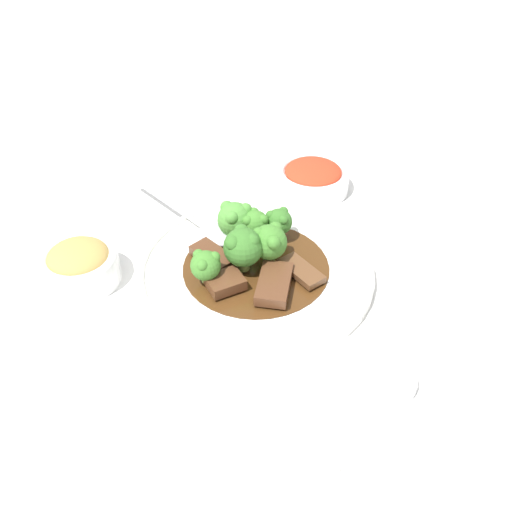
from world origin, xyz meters
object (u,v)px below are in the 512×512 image
beef_strip_0 (213,256)px  sauce_dish (388,380)px  broccoli_floret_0 (255,224)px  beef_strip_1 (301,271)px  broccoli_floret_3 (243,247)px  side_bowl_kimchi (312,177)px  side_bowl_appetizer (80,264)px  broccoli_floret_1 (206,265)px  main_plate (256,270)px  beef_strip_2 (274,284)px  broccoli_floret_2 (279,221)px  serving_spoon (207,228)px  broccoli_floret_5 (269,241)px  broccoli_floret_4 (235,219)px  beef_strip_3 (225,282)px

beef_strip_0 → sauce_dish: (0.26, -0.10, -0.02)m
beef_strip_0 → broccoli_floret_0: broccoli_floret_0 is taller
beef_strip_1 → broccoli_floret_0: (-0.08, 0.04, 0.02)m
broccoli_floret_3 → side_bowl_kimchi: size_ratio=0.53×
side_bowl_appetizer → sauce_dish: 0.42m
broccoli_floret_1 → beef_strip_0: bearing=105.3°
main_plate → beef_strip_2: bearing=-40.1°
broccoli_floret_0 → broccoli_floret_2: size_ratio=1.03×
beef_strip_1 → side_bowl_kimchi: size_ratio=0.62×
broccoli_floret_1 → side_bowl_appetizer: broccoli_floret_1 is taller
serving_spoon → sauce_dish: 0.34m
broccoli_floret_3 → beef_strip_2: bearing=-21.1°
broccoli_floret_1 → broccoli_floret_5: (0.06, 0.07, 0.01)m
broccoli_floret_0 → broccoli_floret_4: broccoli_floret_4 is taller
beef_strip_1 → side_bowl_appetizer: bearing=-158.5°
main_plate → broccoli_floret_1: (-0.05, -0.05, 0.04)m
beef_strip_1 → side_bowl_kimchi: bearing=105.7°
beef_strip_0 → beef_strip_1: (0.12, 0.02, -0.00)m
side_bowl_appetizer → broccoli_floret_2: bearing=37.9°
broccoli_floret_3 → side_bowl_kimchi: (0.01, 0.24, -0.03)m
beef_strip_0 → broccoli_floret_0: 0.07m
broccoli_floret_5 → broccoli_floret_2: bearing=97.9°
broccoli_floret_4 → broccoli_floret_1: bearing=-86.7°
beef_strip_2 → serving_spoon: bearing=151.0°
beef_strip_0 → broccoli_floret_4: 0.06m
broccoli_floret_5 → side_bowl_kimchi: size_ratio=0.48×
beef_strip_2 → sauce_dish: bearing=-24.9°
beef_strip_3 → serving_spoon: 0.12m
beef_strip_1 → beef_strip_0: bearing=-170.5°
side_bowl_kimchi → beef_strip_2: bearing=-81.2°
beef_strip_3 → sauce_dish: beef_strip_3 is taller
broccoli_floret_4 → broccoli_floret_5: bearing=-27.1°
beef_strip_0 → broccoli_floret_5: size_ratio=1.28×
side_bowl_kimchi → main_plate: bearing=-89.6°
serving_spoon → side_bowl_kimchi: bearing=64.4°
broccoli_floret_1 → broccoli_floret_4: size_ratio=0.86×
main_plate → broccoli_floret_2: bearing=85.6°
broccoli_floret_3 → broccoli_floret_4: broccoli_floret_3 is taller
beef_strip_2 → sauce_dish: (0.17, -0.08, -0.02)m
beef_strip_1 → broccoli_floret_4: 0.12m
main_plate → broccoli_floret_0: broccoli_floret_0 is taller
beef_strip_2 → beef_strip_3: bearing=-159.1°
broccoli_floret_3 → broccoli_floret_2: bearing=77.7°
beef_strip_3 → broccoli_floret_1: 0.03m
main_plate → broccoli_floret_5: size_ratio=5.67×
main_plate → sauce_dish: size_ratio=4.87×
broccoli_floret_3 → side_bowl_appetizer: bearing=-156.5°
broccoli_floret_2 → side_bowl_kimchi: broccoli_floret_2 is taller
beef_strip_1 → side_bowl_appetizer: side_bowl_appetizer is taller
beef_strip_3 → broccoli_floret_2: (0.02, 0.12, 0.02)m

